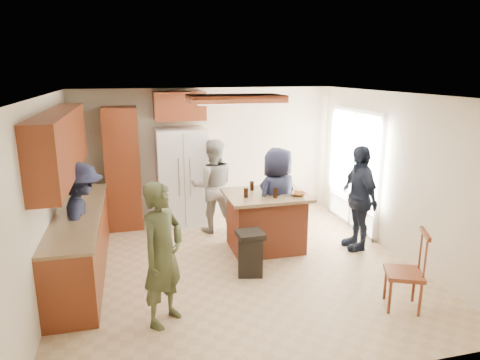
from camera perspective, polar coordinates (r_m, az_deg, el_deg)
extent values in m
plane|color=tan|center=(6.42, -0.15, -11.58)|extent=(5.00, 5.00, 0.00)
plane|color=white|center=(5.78, -0.16, 11.31)|extent=(5.00, 5.00, 0.00)
plane|color=beige|center=(8.36, -4.38, 3.58)|extent=(5.00, 0.00, 5.00)
plane|color=beige|center=(3.74, 9.46, -10.44)|extent=(5.00, 0.00, 5.00)
plane|color=beige|center=(5.91, -24.39, -2.25)|extent=(0.00, 5.00, 5.00)
plane|color=beige|center=(7.01, 20.08, 0.62)|extent=(0.00, 5.00, 5.00)
cube|color=white|center=(8.03, 15.08, 1.21)|extent=(0.02, 1.60, 2.10)
cube|color=white|center=(8.02, 14.95, 1.20)|extent=(0.08, 1.72, 2.10)
cube|color=maroon|center=(5.98, -0.64, 10.83)|extent=(1.30, 0.70, 0.10)
cube|color=white|center=(5.98, -0.64, 10.26)|extent=(1.10, 0.50, 0.02)
cube|color=olive|center=(9.15, 22.99, -5.03)|extent=(3.00, 3.00, 0.10)
cube|color=#593319|center=(9.77, 24.77, 2.36)|extent=(1.40, 1.60, 2.00)
imported|color=#393F25|center=(4.89, -10.26, -9.75)|extent=(0.74, 0.74, 1.66)
imported|color=gray|center=(7.57, -3.60, -0.79)|extent=(0.86, 0.59, 1.67)
imported|color=#1B1F36|center=(6.83, 5.04, -2.55)|extent=(0.95, 0.81, 1.66)
imported|color=#181F31|center=(7.07, 15.55, -2.29)|extent=(0.54, 1.01, 1.69)
imported|color=black|center=(6.29, -20.19, -5.10)|extent=(0.55, 1.07, 1.61)
cube|color=maroon|center=(6.49, -20.45, -7.99)|extent=(0.60, 3.00, 0.88)
cube|color=#846B4C|center=(6.34, -20.81, -4.13)|extent=(0.64, 3.00, 0.04)
cube|color=maroon|center=(6.13, -22.78, 4.49)|extent=(0.35, 3.00, 0.85)
cube|color=maroon|center=(7.98, -15.36, 1.48)|extent=(0.60, 0.60, 2.20)
cube|color=maroon|center=(7.87, -8.13, 9.79)|extent=(0.90, 0.60, 0.50)
cube|color=white|center=(7.99, -7.73, 0.42)|extent=(0.90, 0.72, 1.80)
cube|color=gray|center=(7.64, -7.41, -0.22)|extent=(0.01, 0.01, 1.71)
cylinder|color=silver|center=(7.59, -8.15, 0.35)|extent=(0.02, 0.02, 0.70)
cylinder|color=silver|center=(7.61, -6.66, 0.44)|extent=(0.02, 0.02, 0.70)
cube|color=#984227|center=(6.91, 3.44, -5.71)|extent=(1.10, 0.85, 0.88)
cube|color=#7A6346|center=(6.76, 3.50, -2.01)|extent=(1.28, 1.03, 0.05)
cube|color=silver|center=(6.79, 5.64, -1.68)|extent=(0.42, 0.33, 0.02)
imported|color=brown|center=(6.68, 7.84, -1.88)|extent=(0.28, 0.28, 0.05)
cylinder|color=black|center=(6.52, 0.80, -1.69)|extent=(0.07, 0.07, 0.15)
cylinder|color=black|center=(6.91, 1.59, -0.77)|extent=(0.07, 0.07, 0.15)
cylinder|color=black|center=(7.11, 6.44, -0.42)|extent=(0.07, 0.07, 0.15)
cylinder|color=black|center=(6.51, 4.75, -1.77)|extent=(0.07, 0.07, 0.15)
cube|color=black|center=(6.13, 1.36, -10.03)|extent=(0.41, 0.41, 0.55)
cube|color=black|center=(6.01, 1.37, -7.30)|extent=(0.37, 0.37, 0.08)
cube|color=maroon|center=(5.60, 21.02, -11.56)|extent=(0.56, 0.56, 0.05)
cylinder|color=maroon|center=(5.52, 19.35, -14.47)|extent=(0.05, 0.05, 0.44)
cylinder|color=maroon|center=(5.59, 22.89, -14.44)|extent=(0.05, 0.05, 0.44)
cylinder|color=maroon|center=(5.82, 18.81, -12.88)|extent=(0.05, 0.05, 0.44)
cylinder|color=maroon|center=(5.88, 22.16, -12.87)|extent=(0.05, 0.05, 0.44)
cube|color=maroon|center=(5.45, 23.48, -6.61)|extent=(0.20, 0.38, 0.05)
cylinder|color=maroon|center=(5.43, 23.50, -9.53)|extent=(0.03, 0.03, 0.50)
cylinder|color=maroon|center=(5.64, 22.95, -8.56)|extent=(0.03, 0.03, 0.50)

